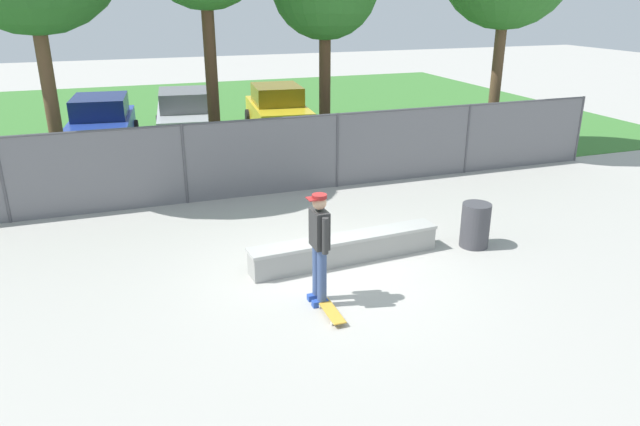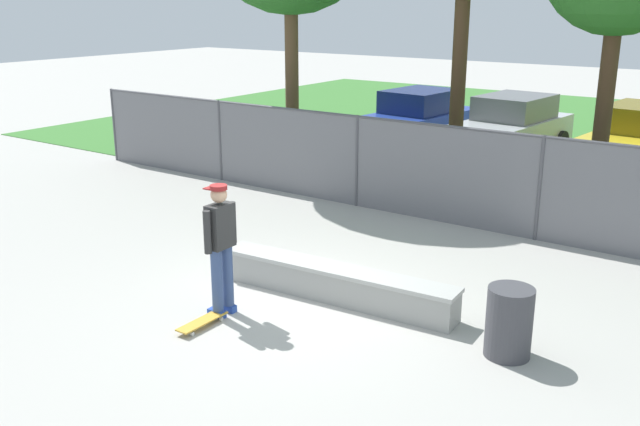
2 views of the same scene
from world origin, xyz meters
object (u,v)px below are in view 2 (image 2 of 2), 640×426
(concrete_ledge, at_px, (336,283))
(trash_bin, at_px, (509,322))
(car_blue, at_px, (418,119))
(car_yellow, at_px, (639,139))
(skateboard, at_px, (202,321))
(skateboarder, at_px, (221,244))
(car_silver, at_px, (512,126))

(concrete_ledge, height_order, trash_bin, trash_bin)
(car_blue, xyz_separation_m, car_yellow, (5.93, 0.46, 0.00))
(concrete_ledge, distance_m, skateboard, 2.00)
(skateboarder, bearing_deg, car_silver, 92.51)
(trash_bin, bearing_deg, car_blue, 122.66)
(concrete_ledge, relative_size, skateboarder, 2.02)
(skateboard, bearing_deg, trash_bin, 23.57)
(concrete_ledge, distance_m, car_silver, 10.98)
(concrete_ledge, bearing_deg, car_blue, 111.78)
(concrete_ledge, relative_size, trash_bin, 4.21)
(car_silver, relative_size, car_yellow, 1.00)
(skateboarder, bearing_deg, car_yellow, 77.43)
(car_yellow, bearing_deg, car_silver, -178.96)
(car_yellow, bearing_deg, concrete_ledge, -99.11)
(skateboarder, distance_m, car_yellow, 12.53)
(skateboarder, distance_m, car_blue, 12.19)
(skateboard, xyz_separation_m, trash_bin, (3.59, 1.57, 0.37))
(car_blue, relative_size, car_yellow, 1.00)
(skateboarder, height_order, car_yellow, skateboarder)
(concrete_ledge, distance_m, trash_bin, 2.66)
(trash_bin, bearing_deg, car_silver, 110.61)
(car_blue, bearing_deg, concrete_ledge, -68.22)
(car_yellow, distance_m, trash_bin, 11.15)
(car_silver, bearing_deg, trash_bin, -69.39)
(car_yellow, height_order, trash_bin, car_yellow)
(skateboard, height_order, car_silver, car_silver)
(skateboard, relative_size, car_silver, 0.18)
(skateboard, xyz_separation_m, car_blue, (-3.24, 12.21, 0.77))
(skateboarder, relative_size, car_yellow, 0.42)
(car_silver, bearing_deg, car_yellow, 1.04)
(car_blue, bearing_deg, trash_bin, -57.34)
(car_yellow, bearing_deg, skateboard, -101.99)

